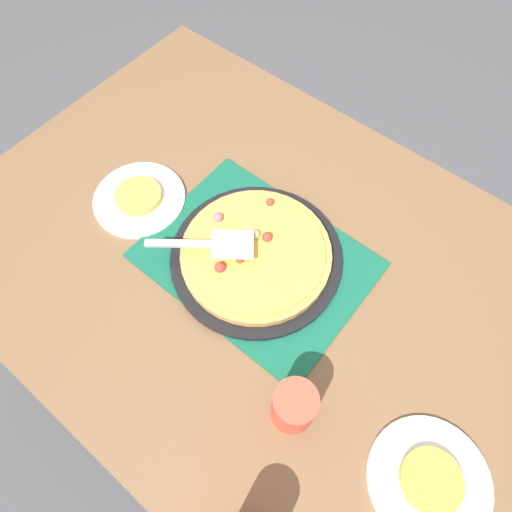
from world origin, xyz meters
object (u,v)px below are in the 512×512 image
object	(u,v)px
pizza_pan	(256,258)
served_slice_right	(138,196)
served_slice_left	(431,480)
plate_near_left	(429,481)
pizza	(255,253)
cup_near	(294,407)
pizza_server	(210,244)
plate_far_right	(140,199)

from	to	relation	value
pizza_pan	served_slice_right	world-z (taller)	served_slice_right
pizza_pan	served_slice_left	xyz separation A→B (m)	(0.52, -0.15, 0.01)
pizza_pan	plate_near_left	xyz separation A→B (m)	(0.52, -0.15, -0.01)
pizza	served_slice_right	bearing A→B (deg)	-171.48
pizza_pan	served_slice_right	xyz separation A→B (m)	(-0.32, -0.05, 0.01)
served_slice_right	cup_near	world-z (taller)	cup_near
pizza_pan	pizza_server	bearing A→B (deg)	-141.99
pizza	plate_far_right	bearing A→B (deg)	-171.48
pizza_pan	cup_near	xyz separation A→B (m)	(0.26, -0.21, 0.05)
pizza	plate_far_right	size ratio (longest dim) A/B	1.50
cup_near	pizza_server	distance (m)	0.37
pizza_pan	cup_near	distance (m)	0.34
pizza_pan	plate_far_right	xyz separation A→B (m)	(-0.32, -0.05, -0.01)
served_slice_left	cup_near	size ratio (longest dim) A/B	0.92
served_slice_left	pizza_pan	bearing A→B (deg)	163.44
served_slice_right	cup_near	distance (m)	0.60
plate_near_left	cup_near	xyz separation A→B (m)	(-0.26, -0.06, 0.06)
plate_far_right	served_slice_right	size ratio (longest dim) A/B	2.00
served_slice_right	served_slice_left	bearing A→B (deg)	-7.16
plate_near_left	pizza_server	xyz separation A→B (m)	(-0.59, 0.09, 0.07)
pizza_pan	pizza_server	size ratio (longest dim) A/B	1.83
plate_near_left	pizza_server	bearing A→B (deg)	171.06
pizza_server	served_slice_right	bearing A→B (deg)	177.21
pizza_pan	plate_near_left	bearing A→B (deg)	-16.56
plate_far_right	cup_near	xyz separation A→B (m)	(0.58, -0.16, 0.06)
pizza	served_slice_left	distance (m)	0.54
plate_far_right	cup_near	size ratio (longest dim) A/B	1.83
pizza_pan	pizza	distance (m)	0.02
pizza	pizza_server	size ratio (longest dim) A/B	1.59
pizza	plate_near_left	world-z (taller)	pizza
plate_near_left	served_slice_left	bearing A→B (deg)	0.00
pizza	cup_near	xyz separation A→B (m)	(0.26, -0.21, 0.03)
served_slice_right	pizza_server	bearing A→B (deg)	-2.79
pizza	served_slice_right	world-z (taller)	pizza
plate_near_left	plate_far_right	distance (m)	0.84
pizza_server	pizza_pan	bearing A→B (deg)	38.01
pizza_pan	pizza	bearing A→B (deg)	-164.02
served_slice_left	served_slice_right	world-z (taller)	same
pizza	plate_near_left	distance (m)	0.54
pizza_pan	pizza_server	world-z (taller)	pizza_server
served_slice_left	served_slice_right	xyz separation A→B (m)	(-0.84, 0.11, 0.00)
plate_far_right	pizza_server	size ratio (longest dim) A/B	1.06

